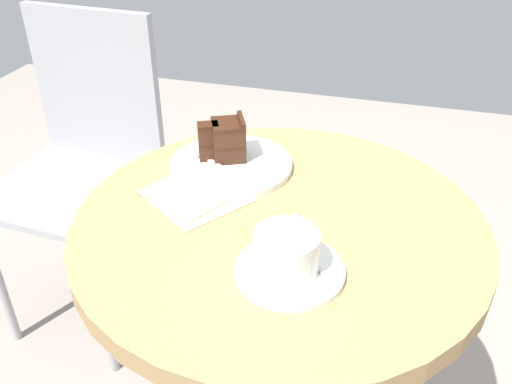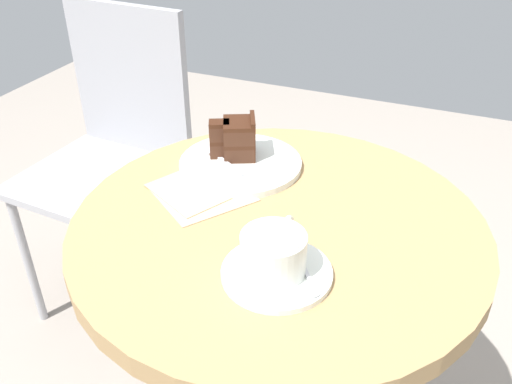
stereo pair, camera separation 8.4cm
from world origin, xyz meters
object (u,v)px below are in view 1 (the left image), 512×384
fork (208,159)px  napkin (195,194)px  coffee_cup (287,250)px  teaspoon (321,272)px  saucer (289,271)px  cake_plate (231,165)px  cake_slice (226,140)px  cafe_chair (85,150)px

fork → napkin: bearing=131.5°
coffee_cup → teaspoon: size_ratio=1.30×
saucer → coffee_cup: bearing=89.0°
saucer → cake_plate: size_ratio=0.68×
cake_slice → napkin: bearing=172.7°
coffee_cup → fork: 0.32m
saucer → teaspoon: teaspoon is taller
cake_plate → saucer: bearing=-146.7°
napkin → cafe_chair: cafe_chair is taller
coffee_cup → teaspoon: coffee_cup is taller
cake_slice → cafe_chair: 0.60m
teaspoon → napkin: bearing=-157.3°
fork → cafe_chair: 0.58m
napkin → fork: bearing=7.4°
saucer → cake_plate: cake_plate is taller
teaspoon → cake_slice: bearing=-175.7°
teaspoon → napkin: size_ratio=0.46×
teaspoon → fork: (0.25, 0.25, 0.00)m
teaspoon → cafe_chair: cafe_chair is taller
cake_slice → napkin: cake_slice is taller
cake_slice → saucer: bearing=-146.2°
cafe_chair → napkin: bearing=-35.4°
cake_plate → napkin: size_ratio=1.10×
cake_slice → fork: 0.05m
cake_plate → cake_slice: size_ratio=2.39×
coffee_cup → cafe_chair: cafe_chair is taller
saucer → napkin: (0.15, 0.20, -0.00)m
cake_slice → fork: cake_slice is taller
cake_plate → cake_slice: cake_slice is taller
saucer → fork: (0.25, 0.21, 0.01)m
teaspoon → fork: size_ratio=0.79×
napkin → cafe_chair: (0.39, 0.47, -0.18)m
saucer → cake_slice: cake_slice is taller
coffee_cup → cake_plate: bearing=32.5°
fork → coffee_cup: bearing=163.5°
saucer → teaspoon: (0.00, -0.04, 0.01)m
teaspoon → coffee_cup: bearing=-123.5°
coffee_cup → cake_slice: 0.32m
saucer → napkin: 0.25m
saucer → coffee_cup: (0.00, 0.00, 0.03)m
coffee_cup → cake_slice: bearing=33.1°
saucer → coffee_cup: coffee_cup is taller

